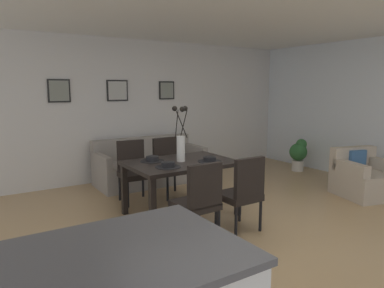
# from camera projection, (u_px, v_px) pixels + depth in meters

# --- Properties ---
(ground_plane) EXTENTS (9.00, 9.00, 0.00)m
(ground_plane) POSITION_uv_depth(u_px,v_px,m) (238.00, 234.00, 4.19)
(ground_plane) COLOR tan
(back_wall_panel) EXTENTS (9.00, 0.10, 2.60)m
(back_wall_panel) POSITION_uv_depth(u_px,v_px,m) (128.00, 110.00, 6.68)
(back_wall_panel) COLOR silver
(back_wall_panel) RESTS_ON ground
(side_window_wall) EXTENTS (0.10, 6.30, 2.60)m
(side_window_wall) POSITION_uv_depth(u_px,v_px,m) (384.00, 111.00, 6.26)
(side_window_wall) COLOR white
(side_window_wall) RESTS_ON ground
(ceiling_panel) EXTENTS (9.00, 7.20, 0.08)m
(ceiling_panel) POSITION_uv_depth(u_px,v_px,m) (221.00, 7.00, 4.11)
(ceiling_panel) COLOR white
(dining_table) EXTENTS (1.40, 0.98, 0.74)m
(dining_table) POSITION_uv_depth(u_px,v_px,m) (181.00, 168.00, 4.75)
(dining_table) COLOR black
(dining_table) RESTS_ON ground
(dining_chair_near_left) EXTENTS (0.45, 0.45, 0.92)m
(dining_chair_near_left) POSITION_uv_depth(u_px,v_px,m) (199.00, 199.00, 3.88)
(dining_chair_near_left) COLOR black
(dining_chair_near_left) RESTS_ON ground
(dining_chair_near_right) EXTENTS (0.47, 0.47, 0.92)m
(dining_chair_near_right) POSITION_uv_depth(u_px,v_px,m) (133.00, 168.00, 5.37)
(dining_chair_near_right) COLOR black
(dining_chair_near_right) RESTS_ON ground
(dining_chair_far_left) EXTENTS (0.44, 0.44, 0.92)m
(dining_chair_far_left) POSITION_uv_depth(u_px,v_px,m) (243.00, 190.00, 4.19)
(dining_chair_far_left) COLOR black
(dining_chair_far_left) RESTS_ON ground
(dining_chair_far_right) EXTENTS (0.46, 0.46, 0.92)m
(dining_chair_far_right) POSITION_uv_depth(u_px,v_px,m) (169.00, 164.00, 5.66)
(dining_chair_far_right) COLOR black
(dining_chair_far_right) RESTS_ON ground
(centerpiece_vase) EXTENTS (0.21, 0.23, 0.73)m
(centerpiece_vase) POSITION_uv_depth(u_px,v_px,m) (181.00, 140.00, 4.69)
(centerpiece_vase) COLOR white
(centerpiece_vase) RESTS_ON dining_table
(placemat_near_left) EXTENTS (0.32, 0.32, 0.01)m
(placemat_near_left) POSITION_uv_depth(u_px,v_px,m) (168.00, 167.00, 4.38)
(placemat_near_left) COLOR black
(placemat_near_left) RESTS_ON dining_table
(bowl_near_left) EXTENTS (0.17, 0.17, 0.07)m
(bowl_near_left) POSITION_uv_depth(u_px,v_px,m) (168.00, 164.00, 4.38)
(bowl_near_left) COLOR black
(bowl_near_left) RESTS_ON dining_table
(placemat_near_right) EXTENTS (0.32, 0.32, 0.01)m
(placemat_near_right) POSITION_uv_depth(u_px,v_px,m) (152.00, 161.00, 4.75)
(placemat_near_right) COLOR black
(placemat_near_right) RESTS_ON dining_table
(bowl_near_right) EXTENTS (0.17, 0.17, 0.07)m
(bowl_near_right) POSITION_uv_depth(u_px,v_px,m) (152.00, 158.00, 4.74)
(bowl_near_right) COLOR black
(bowl_near_right) RESTS_ON dining_table
(placemat_far_left) EXTENTS (0.32, 0.32, 0.01)m
(placemat_far_left) POSITION_uv_depth(u_px,v_px,m) (210.00, 161.00, 4.72)
(placemat_far_left) COLOR black
(placemat_far_left) RESTS_ON dining_table
(bowl_far_left) EXTENTS (0.17, 0.17, 0.07)m
(bowl_far_left) POSITION_uv_depth(u_px,v_px,m) (210.00, 159.00, 4.71)
(bowl_far_left) COLOR black
(bowl_far_left) RESTS_ON dining_table
(sofa) EXTENTS (1.94, 0.84, 0.80)m
(sofa) POSITION_uv_depth(u_px,v_px,m) (150.00, 167.00, 6.47)
(sofa) COLOR gray
(sofa) RESTS_ON ground
(armchair) EXTENTS (0.99, 0.99, 0.75)m
(armchair) POSITION_uv_depth(u_px,v_px,m) (364.00, 178.00, 5.65)
(armchair) COLOR #B7A893
(armchair) RESTS_ON ground
(framed_picture_left) EXTENTS (0.36, 0.03, 0.39)m
(framed_picture_left) POSITION_uv_depth(u_px,v_px,m) (59.00, 91.00, 5.91)
(framed_picture_left) COLOR black
(framed_picture_center) EXTENTS (0.40, 0.03, 0.38)m
(framed_picture_center) POSITION_uv_depth(u_px,v_px,m) (117.00, 91.00, 6.45)
(framed_picture_center) COLOR black
(framed_picture_right) EXTENTS (0.33, 0.03, 0.35)m
(framed_picture_right) POSITION_uv_depth(u_px,v_px,m) (167.00, 90.00, 6.99)
(framed_picture_right) COLOR black
(potted_plant) EXTENTS (0.36, 0.36, 0.67)m
(potted_plant) POSITION_uv_depth(u_px,v_px,m) (299.00, 153.00, 7.34)
(potted_plant) COLOR silver
(potted_plant) RESTS_ON ground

